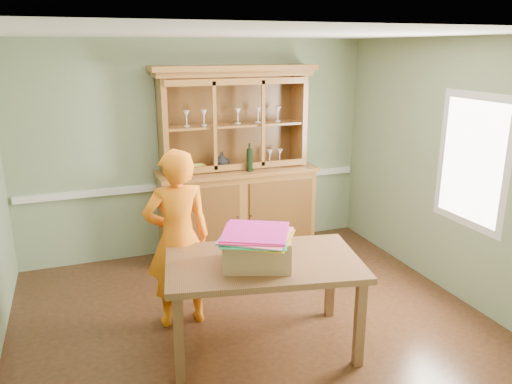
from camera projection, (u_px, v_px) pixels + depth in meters
name	position (u px, v px, depth m)	size (l,w,h in m)	color
floor	(251.00, 321.00, 4.91)	(4.50, 4.50, 0.00)	#4F2C19
ceiling	(250.00, 34.00, 4.16)	(4.50, 4.50, 0.00)	white
wall_back	(198.00, 149.00, 6.34)	(4.50, 4.50, 0.00)	gray
wall_right	(451.00, 169.00, 5.28)	(4.00, 4.00, 0.00)	gray
wall_front	(373.00, 283.00, 2.73)	(4.50, 4.50, 0.00)	gray
chair_rail	(200.00, 183.00, 6.44)	(4.41, 0.05, 0.08)	silver
window_panel	(472.00, 161.00, 4.96)	(0.03, 0.96, 1.36)	silver
china_hutch	(236.00, 190.00, 6.37)	(2.03, 0.67, 2.39)	olive
dining_table	(263.00, 270.00, 4.32)	(1.82, 1.30, 0.83)	brown
cardboard_box	(257.00, 250.00, 4.16)	(0.55, 0.44, 0.26)	tan
kite_stack	(256.00, 235.00, 4.07)	(0.71, 0.71, 0.05)	gold
person	(178.00, 239.00, 4.67)	(0.63, 0.41, 1.73)	orange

